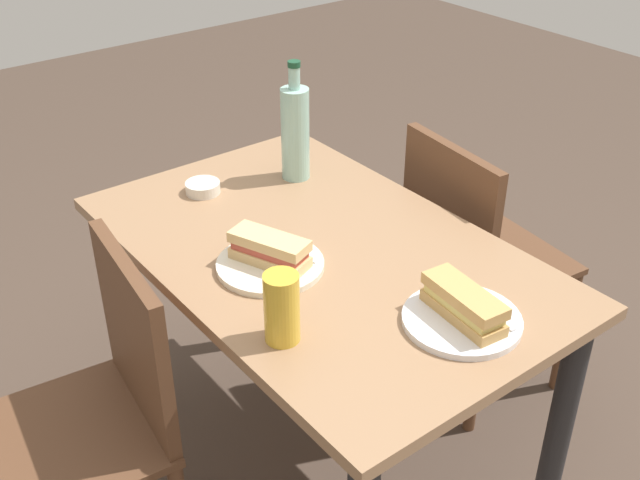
{
  "coord_description": "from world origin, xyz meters",
  "views": [
    {
      "loc": [
        1.23,
        -0.95,
        1.72
      ],
      "look_at": [
        0.0,
        0.0,
        0.76
      ],
      "focal_mm": 43.48,
      "sensor_mm": 36.0,
      "label": 1
    }
  ],
  "objects_px": {
    "baguette_sandwich_far": "(464,304)",
    "beer_glass": "(282,308)",
    "plate_near": "(271,265)",
    "knife_far": "(479,305)",
    "baguette_sandwich_near": "(270,250)",
    "olive_bowl": "(203,188)",
    "dining_table": "(320,288)",
    "plate_far": "(462,320)",
    "water_bottle": "(295,132)",
    "knife_near": "(280,249)",
    "chair_near": "(100,411)",
    "chair_far": "(470,254)"
  },
  "relations": [
    {
      "from": "plate_far",
      "to": "chair_near",
      "type": "bearing_deg",
      "value": -127.66
    },
    {
      "from": "baguette_sandwich_far",
      "to": "water_bottle",
      "type": "relative_size",
      "value": 0.61
    },
    {
      "from": "baguette_sandwich_near",
      "to": "knife_near",
      "type": "bearing_deg",
      "value": 122.9
    },
    {
      "from": "plate_near",
      "to": "water_bottle",
      "type": "xyz_separation_m",
      "value": [
        -0.34,
        0.32,
        0.13
      ]
    },
    {
      "from": "chair_far",
      "to": "baguette_sandwich_far",
      "type": "height_order",
      "value": "chair_far"
    },
    {
      "from": "baguette_sandwich_far",
      "to": "water_bottle",
      "type": "distance_m",
      "value": 0.76
    },
    {
      "from": "dining_table",
      "to": "knife_near",
      "type": "xyz_separation_m",
      "value": [
        -0.03,
        -0.1,
        0.14
      ]
    },
    {
      "from": "knife_near",
      "to": "olive_bowl",
      "type": "xyz_separation_m",
      "value": [
        -0.38,
        0.02,
        -0.0
      ]
    },
    {
      "from": "baguette_sandwich_near",
      "to": "water_bottle",
      "type": "relative_size",
      "value": 0.6
    },
    {
      "from": "baguette_sandwich_far",
      "to": "beer_glass",
      "type": "distance_m",
      "value": 0.37
    },
    {
      "from": "plate_near",
      "to": "baguette_sandwich_far",
      "type": "distance_m",
      "value": 0.45
    },
    {
      "from": "chair_near",
      "to": "baguette_sandwich_near",
      "type": "relative_size",
      "value": 4.36
    },
    {
      "from": "plate_far",
      "to": "water_bottle",
      "type": "distance_m",
      "value": 0.77
    },
    {
      "from": "chair_far",
      "to": "baguette_sandwich_far",
      "type": "relative_size",
      "value": 4.29
    },
    {
      "from": "water_bottle",
      "to": "knife_near",
      "type": "bearing_deg",
      "value": -41.31
    },
    {
      "from": "dining_table",
      "to": "baguette_sandwich_far",
      "type": "height_order",
      "value": "baguette_sandwich_far"
    },
    {
      "from": "chair_near",
      "to": "beer_glass",
      "type": "distance_m",
      "value": 0.53
    },
    {
      "from": "baguette_sandwich_near",
      "to": "plate_far",
      "type": "bearing_deg",
      "value": 25.41
    },
    {
      "from": "plate_near",
      "to": "baguette_sandwich_near",
      "type": "relative_size",
      "value": 1.25
    },
    {
      "from": "baguette_sandwich_near",
      "to": "plate_far",
      "type": "xyz_separation_m",
      "value": [
        0.41,
        0.19,
        -0.04
      ]
    },
    {
      "from": "dining_table",
      "to": "beer_glass",
      "type": "height_order",
      "value": "beer_glass"
    },
    {
      "from": "plate_near",
      "to": "baguette_sandwich_far",
      "type": "relative_size",
      "value": 1.23
    },
    {
      "from": "olive_bowl",
      "to": "knife_far",
      "type": "bearing_deg",
      "value": 12.79
    },
    {
      "from": "dining_table",
      "to": "water_bottle",
      "type": "bearing_deg",
      "value": 152.52
    },
    {
      "from": "dining_table",
      "to": "chair_far",
      "type": "bearing_deg",
      "value": 91.01
    },
    {
      "from": "beer_glass",
      "to": "dining_table",
      "type": "bearing_deg",
      "value": 130.09
    },
    {
      "from": "water_bottle",
      "to": "dining_table",
      "type": "bearing_deg",
      "value": -27.48
    },
    {
      "from": "beer_glass",
      "to": "chair_near",
      "type": "bearing_deg",
      "value": -134.59
    },
    {
      "from": "knife_far",
      "to": "dining_table",
      "type": "bearing_deg",
      "value": -165.25
    },
    {
      "from": "baguette_sandwich_near",
      "to": "baguette_sandwich_far",
      "type": "bearing_deg",
      "value": 25.41
    },
    {
      "from": "baguette_sandwich_near",
      "to": "knife_near",
      "type": "relative_size",
      "value": 1.14
    },
    {
      "from": "chair_near",
      "to": "water_bottle",
      "type": "bearing_deg",
      "value": 110.04
    },
    {
      "from": "plate_far",
      "to": "beer_glass",
      "type": "bearing_deg",
      "value": -119.83
    },
    {
      "from": "knife_far",
      "to": "olive_bowl",
      "type": "bearing_deg",
      "value": -167.21
    },
    {
      "from": "baguette_sandwich_near",
      "to": "knife_near",
      "type": "xyz_separation_m",
      "value": [
        -0.03,
        0.05,
        -0.03
      ]
    },
    {
      "from": "knife_far",
      "to": "olive_bowl",
      "type": "distance_m",
      "value": 0.84
    },
    {
      "from": "plate_near",
      "to": "water_bottle",
      "type": "distance_m",
      "value": 0.48
    },
    {
      "from": "chair_near",
      "to": "plate_near",
      "type": "relative_size",
      "value": 3.49
    },
    {
      "from": "plate_near",
      "to": "knife_far",
      "type": "bearing_deg",
      "value": 31.86
    },
    {
      "from": "plate_far",
      "to": "baguette_sandwich_far",
      "type": "relative_size",
      "value": 1.23
    },
    {
      "from": "dining_table",
      "to": "plate_near",
      "type": "height_order",
      "value": "plate_near"
    },
    {
      "from": "baguette_sandwich_near",
      "to": "olive_bowl",
      "type": "distance_m",
      "value": 0.42
    },
    {
      "from": "plate_far",
      "to": "beer_glass",
      "type": "relative_size",
      "value": 1.63
    },
    {
      "from": "baguette_sandwich_near",
      "to": "olive_bowl",
      "type": "relative_size",
      "value": 2.13
    },
    {
      "from": "chair_near",
      "to": "knife_far",
      "type": "distance_m",
      "value": 0.86
    },
    {
      "from": "dining_table",
      "to": "chair_far",
      "type": "relative_size",
      "value": 1.37
    },
    {
      "from": "plate_far",
      "to": "olive_bowl",
      "type": "distance_m",
      "value": 0.83
    },
    {
      "from": "dining_table",
      "to": "plate_far",
      "type": "relative_size",
      "value": 4.78
    },
    {
      "from": "knife_far",
      "to": "beer_glass",
      "type": "xyz_separation_m",
      "value": [
        -0.18,
        -0.38,
        0.06
      ]
    },
    {
      "from": "beer_glass",
      "to": "olive_bowl",
      "type": "height_order",
      "value": "beer_glass"
    }
  ]
}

